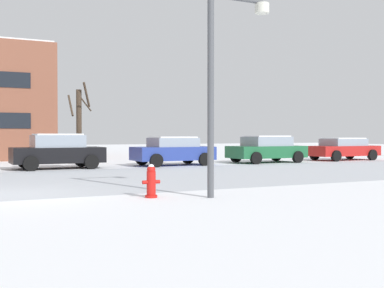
# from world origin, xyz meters

# --- Properties ---
(ground_plane) EXTENTS (120.00, 120.00, 0.00)m
(ground_plane) POSITION_xyz_m (0.00, 0.00, 0.00)
(ground_plane) COLOR white
(fire_hydrant) EXTENTS (0.44, 0.30, 0.81)m
(fire_hydrant) POSITION_xyz_m (3.14, -1.80, 0.41)
(fire_hydrant) COLOR red
(fire_hydrant) RESTS_ON ground
(street_lamp) EXTENTS (1.73, 0.36, 5.02)m
(street_lamp) POSITION_xyz_m (4.77, -2.42, 3.12)
(street_lamp) COLOR #4C4F54
(street_lamp) RESTS_ON ground
(parked_car_black) EXTENTS (4.02, 2.16, 1.57)m
(parked_car_black) POSITION_xyz_m (2.81, 9.22, 0.79)
(parked_car_black) COLOR black
(parked_car_black) RESTS_ON ground
(parked_car_blue) EXTENTS (4.02, 2.15, 1.43)m
(parked_car_blue) POSITION_xyz_m (8.38, 9.13, 0.73)
(parked_car_blue) COLOR #283D93
(parked_car_blue) RESTS_ON ground
(parked_car_green) EXTENTS (4.27, 2.24, 1.47)m
(parked_car_green) POSITION_xyz_m (13.95, 9.15, 0.75)
(parked_car_green) COLOR #1E6038
(parked_car_green) RESTS_ON ground
(parked_car_red) EXTENTS (4.47, 2.11, 1.34)m
(parked_car_red) POSITION_xyz_m (19.53, 9.26, 0.70)
(parked_car_red) COLOR red
(parked_car_red) RESTS_ON ground
(tree_far_left) EXTENTS (1.14, 1.10, 4.17)m
(tree_far_left) POSITION_xyz_m (4.34, 11.85, 2.07)
(tree_far_left) COLOR #423326
(tree_far_left) RESTS_ON ground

